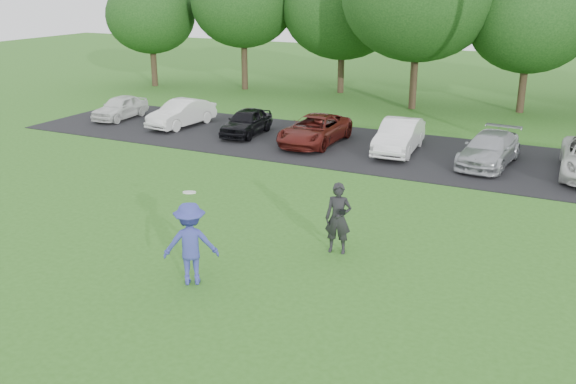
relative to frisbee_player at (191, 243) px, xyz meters
name	(u,v)px	position (x,y,z in m)	size (l,w,h in m)	color
ground	(212,301)	(0.84, -0.53, -0.91)	(100.00, 100.00, 0.00)	#31661D
parking_lot	(400,152)	(0.84, 12.47, -0.90)	(32.00, 6.50, 0.03)	black
frisbee_player	(191,243)	(0.00, 0.00, 0.00)	(1.36, 1.19, 2.16)	#393FA1
camera_bystander	(338,218)	(2.20, 2.91, -0.05)	(0.69, 0.52, 1.73)	black
parked_cars	(430,141)	(1.96, 12.38, -0.30)	(28.09, 4.48, 1.24)	white
tree_row	(498,8)	(2.35, 22.23, 3.99)	(42.39, 9.85, 8.64)	#38281C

